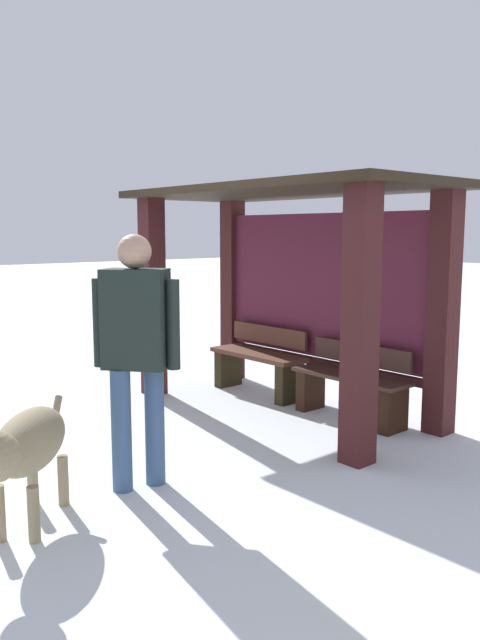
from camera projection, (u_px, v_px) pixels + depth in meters
name	position (u px, v px, depth m)	size (l,w,h in m)	color
ground_plane	(281.00, 411.00, 6.43)	(60.00, 60.00, 0.00)	silver
bus_shelter	(294.00, 260.00, 6.33)	(3.36, 1.65, 2.23)	#421C1C
bench_left_inside	(259.00, 362.00, 7.06)	(1.21, 0.38, 0.75)	brown
bench_center_inside	(351.00, 385.00, 6.09)	(1.21, 0.36, 0.73)	#40271F
person_walking	(136.00, 341.00, 4.37)	(0.54, 0.47, 1.78)	#1F2B26
dog	(25.00, 446.00, 3.81)	(0.90, 0.88, 0.74)	#8E7F5D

